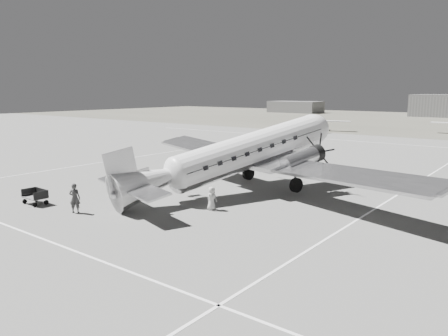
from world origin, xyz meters
The scene contains 13 objects.
ground centered at (0.00, 0.00, 0.00)m, with size 260.00×260.00×0.00m, color slate.
taxi_line_near centered at (0.00, -14.00, 0.01)m, with size 60.00×0.15×0.01m, color white.
taxi_line_right centered at (12.00, 0.00, 0.01)m, with size 0.15×80.00×0.01m, color white.
taxi_line_left centered at (-18.00, 10.00, 0.01)m, with size 0.15×60.00×0.01m, color white.
taxi_line_horizon centered at (0.00, 40.00, 0.01)m, with size 90.00×0.15×0.01m, color white.
shed_secondary centered at (-55.00, 115.00, 2.00)m, with size 18.00×10.00×4.00m, color slate.
dc3_airliner centered at (2.30, 0.87, 2.82)m, with size 29.57×20.52×5.63m, color #BBBBBE, non-canonical shape.
light_plane_left centered at (-15.78, 52.86, 1.16)m, with size 11.20×9.09×2.32m, color white, non-canonical shape.
baggage_cart_near centered at (-2.77, -6.21, 0.49)m, with size 1.73×1.22×0.98m, color slate, non-canonical shape.
baggage_cart_far centered at (-6.85, -10.42, 0.51)m, with size 1.81×1.28×1.02m, color slate, non-canonical shape.
ground_crew centered at (-2.77, -10.02, 0.96)m, with size 0.70×0.46×1.92m, color #303030.
ramp_agent centered at (-2.49, -5.33, 0.80)m, with size 0.77×0.60×1.59m, color silver.
passenger centered at (3.64, -4.16, 0.77)m, with size 0.75×0.49×1.53m, color beige.
Camera 1 is at (21.10, -25.47, 7.64)m, focal length 35.00 mm.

